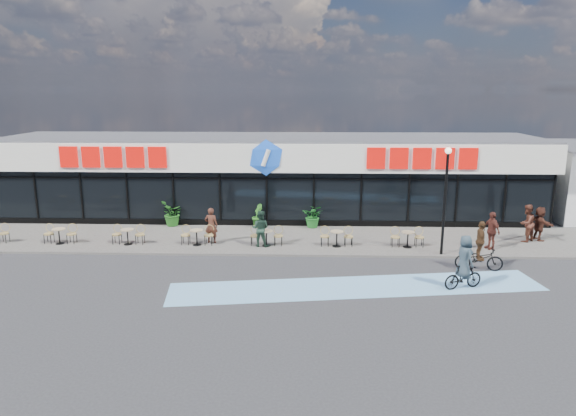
{
  "coord_description": "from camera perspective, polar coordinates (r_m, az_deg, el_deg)",
  "views": [
    {
      "loc": [
        2.02,
        -19.66,
        7.22
      ],
      "look_at": [
        1.25,
        3.5,
        1.87
      ],
      "focal_mm": 32.0,
      "sensor_mm": 36.0,
      "label": 1
    }
  ],
  "objects": [
    {
      "name": "bistro_set_3",
      "position": [
        24.51,
        -10.07,
        -2.99
      ],
      "size": [
        1.54,
        0.62,
        0.9
      ],
      "color": "tan",
      "rests_on": "sidewalk"
    },
    {
      "name": "pedestrian_c",
      "position": [
        27.03,
        24.98,
        -1.54
      ],
      "size": [
        1.12,
        1.07,
        1.81
      ],
      "primitive_type": "imported",
      "rotation": [
        0.0,
        0.0,
        3.77
      ],
      "color": "#50281C",
      "rests_on": "sidewalk"
    },
    {
      "name": "bistro_set_1",
      "position": [
        26.64,
        -24.01,
        -2.65
      ],
      "size": [
        1.54,
        0.62,
        0.9
      ],
      "color": "tan",
      "rests_on": "sidewalk"
    },
    {
      "name": "bistro_set_6",
      "position": [
        24.45,
        13.12,
        -3.17
      ],
      "size": [
        1.54,
        0.62,
        0.9
      ],
      "color": "tan",
      "rests_on": "sidewalk"
    },
    {
      "name": "potted_plant_left",
      "position": [
        28.04,
        -12.73,
        -0.6
      ],
      "size": [
        1.31,
        1.43,
        1.37
      ],
      "primitive_type": "imported",
      "rotation": [
        0.0,
        0.0,
        4.93
      ],
      "color": "#215F1B",
      "rests_on": "sidewalk"
    },
    {
      "name": "lamp_post",
      "position": [
        23.18,
        17.1,
        1.79
      ],
      "size": [
        0.28,
        0.28,
        4.74
      ],
      "color": "black",
      "rests_on": "sidewalk"
    },
    {
      "name": "patron_right",
      "position": [
        23.81,
        -3.1,
        -2.28
      ],
      "size": [
        0.93,
        0.79,
        1.71
      ],
      "primitive_type": "imported",
      "rotation": [
        0.0,
        0.0,
        2.96
      ],
      "color": "#1C3226",
      "rests_on": "sidewalk"
    },
    {
      "name": "bike_lane",
      "position": [
        19.64,
        7.66,
        -8.68
      ],
      "size": [
        14.17,
        4.13,
        0.01
      ],
      "primitive_type": "cube",
      "rotation": [
        0.0,
        0.0,
        0.14
      ],
      "color": "#6A9FCA",
      "rests_on": "ground"
    },
    {
      "name": "potted_plant_right",
      "position": [
        27.12,
        2.84,
        -0.89
      ],
      "size": [
        1.28,
        1.17,
        1.24
      ],
      "primitive_type": "imported",
      "rotation": [
        0.0,
        0.0,
        6.08
      ],
      "color": "#1D6722",
      "rests_on": "sidewalk"
    },
    {
      "name": "potted_plant_mid",
      "position": [
        27.22,
        -3.45,
        -0.86
      ],
      "size": [
        0.57,
        0.69,
        1.22
      ],
      "primitive_type": "imported",
      "rotation": [
        0.0,
        0.0,
        1.53
      ],
      "color": "#27641C",
      "rests_on": "sidewalk"
    },
    {
      "name": "cyclist_b",
      "position": [
        22.36,
        20.51,
        -4.68
      ],
      "size": [
        1.98,
        1.0,
        2.07
      ],
      "color": "black",
      "rests_on": "ground"
    },
    {
      "name": "pedestrian_b",
      "position": [
        27.58,
        26.17,
        -1.56
      ],
      "size": [
        0.77,
        1.6,
        1.66
      ],
      "primitive_type": "imported",
      "rotation": [
        0.0,
        0.0,
        1.76
      ],
      "color": "#3E1F16",
      "rests_on": "sidewalk"
    },
    {
      "name": "cyclist_a",
      "position": [
        20.09,
        18.97,
        -6.19
      ],
      "size": [
        1.61,
        0.91,
        2.06
      ],
      "color": "black",
      "rests_on": "ground"
    },
    {
      "name": "ground",
      "position": [
        21.04,
        -3.74,
        -7.11
      ],
      "size": [
        120.0,
        120.0,
        0.0
      ],
      "primitive_type": "plane",
      "color": "#28282B",
      "rests_on": "ground"
    },
    {
      "name": "bistro_set_2",
      "position": [
        25.38,
        -17.33,
        -2.83
      ],
      "size": [
        1.54,
        0.62,
        0.9
      ],
      "color": "tan",
      "rests_on": "sidewalk"
    },
    {
      "name": "bistro_set_4",
      "position": [
        24.05,
        -2.4,
        -3.11
      ],
      "size": [
        1.54,
        0.62,
        0.9
      ],
      "color": "tan",
      "rests_on": "sidewalk"
    },
    {
      "name": "patron_left",
      "position": [
        24.6,
        -8.53,
        -1.91
      ],
      "size": [
        0.64,
        0.44,
        1.7
      ],
      "primitive_type": "imported",
      "rotation": [
        0.0,
        0.0,
        3.08
      ],
      "color": "#442318",
      "rests_on": "sidewalk"
    },
    {
      "name": "pedestrian_a",
      "position": [
        25.17,
        21.66,
        -2.31
      ],
      "size": [
        0.75,
        1.11,
        1.75
      ],
      "primitive_type": "imported",
      "rotation": [
        0.0,
        0.0,
        -1.22
      ],
      "color": "#52241D",
      "rests_on": "sidewalk"
    },
    {
      "name": "sidewalk",
      "position": [
        25.28,
        -2.75,
        -3.5
      ],
      "size": [
        44.0,
        5.0,
        0.1
      ],
      "primitive_type": "cube",
      "color": "#615D56",
      "rests_on": "ground"
    },
    {
      "name": "bistro_set_5",
      "position": [
        24.03,
        5.43,
        -3.17
      ],
      "size": [
        1.54,
        0.62,
        0.9
      ],
      "color": "tan",
      "rests_on": "sidewalk"
    },
    {
      "name": "building",
      "position": [
        30.06,
        -1.97,
        3.64
      ],
      "size": [
        30.6,
        6.57,
        4.75
      ],
      "color": "black",
      "rests_on": "ground"
    }
  ]
}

